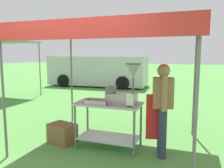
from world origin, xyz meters
TOP-DOWN VIEW (x-y plane):
  - ground_plane at (0.00, 6.00)m, footprint 70.00×70.00m
  - stall_canopy at (0.28, 1.12)m, footprint 3.23×2.46m
  - donut_cart at (0.28, 1.02)m, footprint 1.23×0.63m
  - donut_tray at (0.11, 0.91)m, footprint 0.47×0.29m
  - donut_fryer at (0.58, 1.09)m, footprint 0.64×0.28m
  - menu_sign at (0.75, 0.85)m, footprint 0.13×0.05m
  - vendor at (1.27, 1.01)m, footprint 0.47×0.54m
  - supply_crate at (-0.67, 0.92)m, footprint 0.61×0.49m
  - van_silver at (-3.32, 8.85)m, footprint 5.53×2.29m

SIDE VIEW (x-z plane):
  - ground_plane at x=0.00m, z-range 0.00..0.00m
  - supply_crate at x=-0.67m, z-range 0.00..0.39m
  - donut_cart at x=0.28m, z-range 0.18..1.05m
  - van_silver at x=-3.32m, z-range 0.03..1.72m
  - donut_tray at x=0.11m, z-range 0.85..0.93m
  - vendor at x=1.27m, z-range 0.10..1.71m
  - menu_sign at x=0.75m, z-range 0.85..1.08m
  - donut_fryer at x=0.58m, z-range 0.79..1.53m
  - stall_canopy at x=0.28m, z-range 1.05..3.31m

